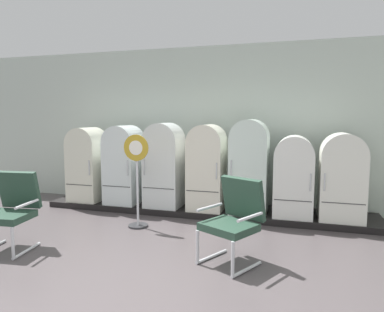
{
  "coord_description": "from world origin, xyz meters",
  "views": [
    {
      "loc": [
        1.61,
        -3.14,
        1.78
      ],
      "look_at": [
        -0.15,
        2.75,
        1.09
      ],
      "focal_mm": 32.82,
      "sensor_mm": 36.0,
      "label": 1
    }
  ],
  "objects_px": {
    "refrigerator_5": "(294,174)",
    "armchair_right": "(234,216)",
    "refrigerator_2": "(164,162)",
    "refrigerator_3": "(207,165)",
    "armchair_left": "(12,207)",
    "refrigerator_4": "(249,163)",
    "refrigerator_1": "(124,162)",
    "refrigerator_6": "(342,174)",
    "refrigerator_0": "(87,162)",
    "sign_stand": "(137,184)"
  },
  "relations": [
    {
      "from": "refrigerator_0",
      "to": "sign_stand",
      "type": "xyz_separation_m",
      "value": [
        1.56,
        -1.0,
        -0.18
      ]
    },
    {
      "from": "refrigerator_5",
      "to": "armchair_right",
      "type": "distance_m",
      "value": 2.08
    },
    {
      "from": "armchair_right",
      "to": "refrigerator_3",
      "type": "bearing_deg",
      "value": 113.21
    },
    {
      "from": "refrigerator_4",
      "to": "armchair_left",
      "type": "distance_m",
      "value": 3.72
    },
    {
      "from": "refrigerator_1",
      "to": "refrigerator_2",
      "type": "distance_m",
      "value": 0.84
    },
    {
      "from": "refrigerator_1",
      "to": "refrigerator_6",
      "type": "relative_size",
      "value": 1.07
    },
    {
      "from": "refrigerator_5",
      "to": "refrigerator_0",
      "type": "bearing_deg",
      "value": -179.59
    },
    {
      "from": "refrigerator_2",
      "to": "refrigerator_4",
      "type": "height_order",
      "value": "refrigerator_4"
    },
    {
      "from": "refrigerator_2",
      "to": "sign_stand",
      "type": "height_order",
      "value": "refrigerator_2"
    },
    {
      "from": "sign_stand",
      "to": "refrigerator_4",
      "type": "bearing_deg",
      "value": 31.26
    },
    {
      "from": "refrigerator_1",
      "to": "sign_stand",
      "type": "height_order",
      "value": "refrigerator_1"
    },
    {
      "from": "refrigerator_1",
      "to": "sign_stand",
      "type": "bearing_deg",
      "value": -53.37
    },
    {
      "from": "armchair_right",
      "to": "refrigerator_0",
      "type": "bearing_deg",
      "value": 149.62
    },
    {
      "from": "refrigerator_0",
      "to": "armchair_left",
      "type": "xyz_separation_m",
      "value": [
        0.34,
        -2.33,
        -0.31
      ]
    },
    {
      "from": "refrigerator_0",
      "to": "refrigerator_1",
      "type": "bearing_deg",
      "value": 1.27
    },
    {
      "from": "refrigerator_5",
      "to": "armchair_right",
      "type": "xyz_separation_m",
      "value": [
        -0.67,
        -1.96,
        -0.25
      ]
    },
    {
      "from": "refrigerator_6",
      "to": "refrigerator_5",
      "type": "bearing_deg",
      "value": 179.29
    },
    {
      "from": "refrigerator_1",
      "to": "refrigerator_5",
      "type": "height_order",
      "value": "refrigerator_1"
    },
    {
      "from": "armchair_left",
      "to": "refrigerator_2",
      "type": "bearing_deg",
      "value": 60.7
    },
    {
      "from": "refrigerator_0",
      "to": "refrigerator_4",
      "type": "xyz_separation_m",
      "value": [
        3.22,
        0.0,
        0.09
      ]
    },
    {
      "from": "refrigerator_1",
      "to": "refrigerator_4",
      "type": "bearing_deg",
      "value": -0.33
    },
    {
      "from": "refrigerator_4",
      "to": "refrigerator_3",
      "type": "bearing_deg",
      "value": 179.26
    },
    {
      "from": "refrigerator_2",
      "to": "refrigerator_5",
      "type": "height_order",
      "value": "refrigerator_2"
    },
    {
      "from": "refrigerator_0",
      "to": "refrigerator_2",
      "type": "distance_m",
      "value": 1.64
    },
    {
      "from": "refrigerator_6",
      "to": "armchair_left",
      "type": "bearing_deg",
      "value": -151.74
    },
    {
      "from": "refrigerator_4",
      "to": "sign_stand",
      "type": "distance_m",
      "value": 1.96
    },
    {
      "from": "refrigerator_3",
      "to": "refrigerator_5",
      "type": "bearing_deg",
      "value": 0.57
    },
    {
      "from": "refrigerator_3",
      "to": "armchair_left",
      "type": "relative_size",
      "value": 1.48
    },
    {
      "from": "refrigerator_5",
      "to": "refrigerator_6",
      "type": "relative_size",
      "value": 0.96
    },
    {
      "from": "refrigerator_0",
      "to": "armchair_right",
      "type": "relative_size",
      "value": 1.4
    },
    {
      "from": "refrigerator_3",
      "to": "refrigerator_0",
      "type": "bearing_deg",
      "value": -179.68
    },
    {
      "from": "refrigerator_3",
      "to": "refrigerator_4",
      "type": "xyz_separation_m",
      "value": [
        0.76,
        -0.01,
        0.05
      ]
    },
    {
      "from": "refrigerator_0",
      "to": "refrigerator_5",
      "type": "distance_m",
      "value": 3.96
    },
    {
      "from": "refrigerator_1",
      "to": "armchair_left",
      "type": "relative_size",
      "value": 1.45
    },
    {
      "from": "refrigerator_3",
      "to": "sign_stand",
      "type": "xyz_separation_m",
      "value": [
        -0.9,
        -1.02,
        -0.22
      ]
    },
    {
      "from": "refrigerator_0",
      "to": "refrigerator_1",
      "type": "distance_m",
      "value": 0.8
    },
    {
      "from": "refrigerator_2",
      "to": "refrigerator_3",
      "type": "distance_m",
      "value": 0.82
    },
    {
      "from": "refrigerator_0",
      "to": "sign_stand",
      "type": "height_order",
      "value": "refrigerator_0"
    },
    {
      "from": "refrigerator_2",
      "to": "refrigerator_3",
      "type": "bearing_deg",
      "value": 1.75
    },
    {
      "from": "refrigerator_1",
      "to": "refrigerator_3",
      "type": "bearing_deg",
      "value": -0.15
    },
    {
      "from": "refrigerator_2",
      "to": "sign_stand",
      "type": "relative_size",
      "value": 1.04
    },
    {
      "from": "refrigerator_4",
      "to": "refrigerator_6",
      "type": "xyz_separation_m",
      "value": [
        1.49,
        0.02,
        -0.13
      ]
    },
    {
      "from": "refrigerator_4",
      "to": "armchair_left",
      "type": "bearing_deg",
      "value": -140.95
    },
    {
      "from": "armchair_right",
      "to": "refrigerator_6",
      "type": "bearing_deg",
      "value": 53.94
    },
    {
      "from": "refrigerator_3",
      "to": "armchair_right",
      "type": "height_order",
      "value": "refrigerator_3"
    },
    {
      "from": "armchair_left",
      "to": "refrigerator_4",
      "type": "bearing_deg",
      "value": 39.05
    },
    {
      "from": "refrigerator_4",
      "to": "sign_stand",
      "type": "bearing_deg",
      "value": -148.74
    },
    {
      "from": "armchair_left",
      "to": "refrigerator_0",
      "type": "bearing_deg",
      "value": 98.34
    },
    {
      "from": "refrigerator_1",
      "to": "armchair_right",
      "type": "height_order",
      "value": "refrigerator_1"
    },
    {
      "from": "refrigerator_1",
      "to": "armchair_left",
      "type": "bearing_deg",
      "value": -101.09
    }
  ]
}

